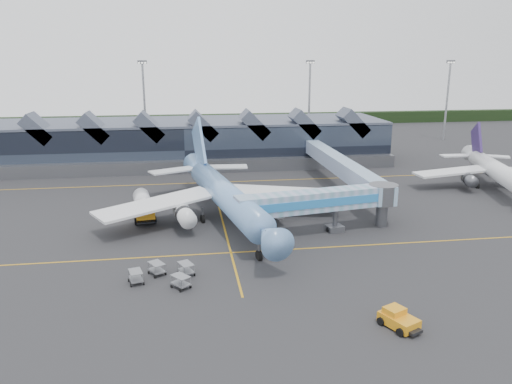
{
  "coord_description": "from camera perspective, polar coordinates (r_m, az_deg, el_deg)",
  "views": [
    {
      "loc": [
        -5.32,
        -64.9,
        23.14
      ],
      "look_at": [
        4.53,
        1.5,
        5.0
      ],
      "focal_mm": 35.0,
      "sensor_mm": 36.0,
      "label": 1
    }
  ],
  "objects": [
    {
      "name": "ground",
      "position": [
        69.11,
        -3.55,
        -4.47
      ],
      "size": [
        260.0,
        260.0,
        0.0
      ],
      "primitive_type": "plane",
      "color": "#252527",
      "rests_on": "ground"
    },
    {
      "name": "taxi_stripes",
      "position": [
        78.57,
        -4.19,
        -2.04
      ],
      "size": [
        120.0,
        60.0,
        0.01
      ],
      "color": "#C38B17",
      "rests_on": "ground"
    },
    {
      "name": "tree_line_far",
      "position": [
        176.26,
        -6.72,
        8.13
      ],
      "size": [
        260.0,
        4.0,
        4.0
      ],
      "primitive_type": "cube",
      "color": "black",
      "rests_on": "ground"
    },
    {
      "name": "terminal",
      "position": [
        113.73,
        -8.24,
        5.73
      ],
      "size": [
        90.0,
        22.25,
        12.52
      ],
      "color": "black",
      "rests_on": "ground"
    },
    {
      "name": "light_masts",
      "position": [
        130.82,
        3.25,
        10.43
      ],
      "size": [
        132.4,
        42.56,
        22.45
      ],
      "color": "gray",
      "rests_on": "ground"
    },
    {
      "name": "main_airliner",
      "position": [
        72.68,
        -3.75,
        -0.13
      ],
      "size": [
        36.78,
        42.82,
        13.8
      ],
      "rotation": [
        0.0,
        0.0,
        0.18
      ],
      "color": "#6194C6",
      "rests_on": "ground"
    },
    {
      "name": "regional_jet",
      "position": [
        100.31,
        25.62,
        2.31
      ],
      "size": [
        28.33,
        31.53,
        10.94
      ],
      "rotation": [
        0.0,
        0.0,
        -0.25
      ],
      "color": "white",
      "rests_on": "ground"
    },
    {
      "name": "jet_bridge",
      "position": [
        67.94,
        8.43,
        -1.02
      ],
      "size": [
        23.39,
        7.38,
        6.15
      ],
      "rotation": [
        0.0,
        0.0,
        0.18
      ],
      "color": "#6C9DB5",
      "rests_on": "ground"
    },
    {
      "name": "fuel_truck",
      "position": [
        76.35,
        -12.79,
        -1.38
      ],
      "size": [
        4.08,
        10.48,
        3.48
      ],
      "rotation": [
        0.0,
        0.0,
        0.14
      ],
      "color": "black",
      "rests_on": "ground"
    },
    {
      "name": "pushback_tug",
      "position": [
        47.24,
        15.97,
        -13.81
      ],
      "size": [
        3.42,
        4.14,
        1.66
      ],
      "rotation": [
        0.0,
        0.0,
        0.43
      ],
      "color": "orange",
      "rests_on": "ground"
    },
    {
      "name": "baggage_carts",
      "position": [
        55.03,
        -10.37,
        -9.12
      ],
      "size": [
        7.11,
        6.08,
        1.38
      ],
      "rotation": [
        0.0,
        0.0,
        0.41
      ],
      "color": "gray",
      "rests_on": "ground"
    }
  ]
}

